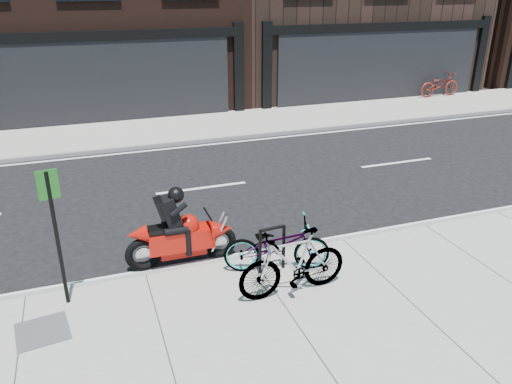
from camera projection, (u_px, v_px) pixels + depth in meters
name	position (u px, v px, depth m)	size (l,w,h in m)	color
ground	(223.00, 220.00, 11.37)	(120.00, 120.00, 0.00)	black
sidewalk_near	(320.00, 362.00, 7.00)	(60.00, 6.00, 0.13)	gray
sidewalk_far	(164.00, 130.00, 18.08)	(60.00, 3.50, 0.13)	gray
bike_rack	(272.00, 245.00, 8.92)	(0.53, 0.10, 0.89)	black
bicycle_front	(277.00, 245.00, 8.95)	(0.67, 1.92, 1.01)	gray
bicycle_rear	(293.00, 263.00, 8.25)	(0.54, 1.92, 1.15)	gray
motorcycle	(186.00, 233.00, 9.37)	(2.14, 0.47, 1.60)	black
bicycle_far	(440.00, 85.00, 22.91)	(0.72, 2.06, 1.08)	maroon
utility_grate	(42.00, 331.00, 7.51)	(0.75, 0.75, 0.01)	#474749
sign_post	(55.00, 227.00, 7.68)	(0.31, 0.08, 2.32)	black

